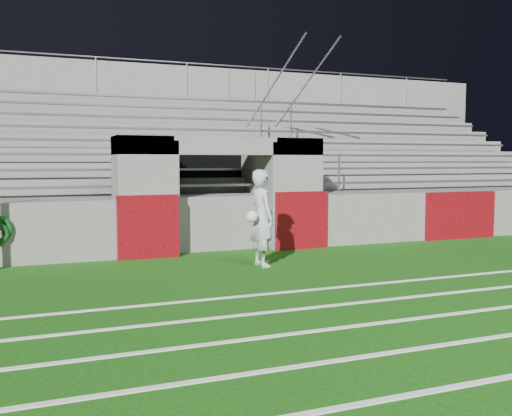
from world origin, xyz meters
name	(u,v)px	position (x,y,z in m)	size (l,w,h in m)	color
ground	(283,278)	(0.00, 0.00, 0.00)	(90.00, 90.00, 0.00)	#12460B
field_markings	(502,378)	(0.00, -5.00, 0.01)	(28.00, 8.09, 0.01)	white
stadium_structure	(175,180)	(0.00, 7.97, 1.49)	(26.00, 8.48, 5.42)	#64615F
goalkeeper_with_ball	(262,218)	(0.10, 1.24, 0.95)	(0.64, 0.72, 1.90)	#AAB0B4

